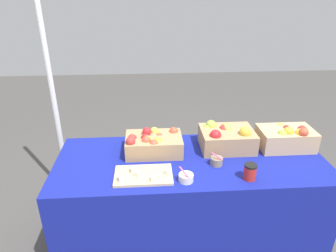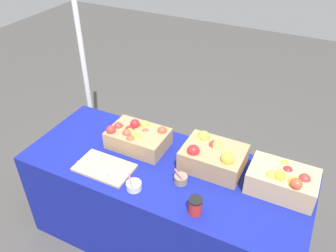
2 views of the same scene
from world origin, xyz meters
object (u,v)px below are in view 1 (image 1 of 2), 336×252
object	(u,v)px
sample_bowl_mid	(186,178)
apple_crate_middle	(226,138)
cutting_board_front	(143,175)
apple_crate_right	(153,143)
sample_bowl_near	(217,161)
apple_crate_left	(286,137)
tent_pole	(51,87)
coffee_cup	(250,172)

from	to	relation	value
sample_bowl_mid	apple_crate_middle	bearing A→B (deg)	49.35
cutting_board_front	sample_bowl_mid	xyz separation A→B (m)	(0.27, -0.07, 0.01)
apple_crate_right	sample_bowl_mid	distance (m)	0.43
apple_crate_middle	sample_bowl_near	world-z (taller)	apple_crate_middle
apple_crate_left	cutting_board_front	size ratio (longest dim) A/B	1.07
cutting_board_front	tent_pole	world-z (taller)	tent_pole
apple_crate_left	sample_bowl_mid	world-z (taller)	apple_crate_left
apple_crate_left	tent_pole	distance (m)	1.89
apple_crate_right	cutting_board_front	distance (m)	0.32
sample_bowl_near	apple_crate_middle	bearing A→B (deg)	62.99
apple_crate_right	sample_bowl_near	world-z (taller)	apple_crate_right
sample_bowl_near	coffee_cup	world-z (taller)	coffee_cup
cutting_board_front	sample_bowl_mid	size ratio (longest dim) A/B	3.58
sample_bowl_near	tent_pole	distance (m)	1.45
apple_crate_right	coffee_cup	distance (m)	0.71
sample_bowl_near	apple_crate_left	bearing A→B (deg)	19.72
apple_crate_right	coffee_cup	xyz separation A→B (m)	(0.60, -0.38, -0.02)
cutting_board_front	tent_pole	size ratio (longest dim) A/B	0.17
cutting_board_front	apple_crate_middle	bearing A→B (deg)	28.99
apple_crate_left	coffee_cup	bearing A→B (deg)	-135.88
apple_crate_right	sample_bowl_mid	world-z (taller)	apple_crate_right
apple_crate_left	apple_crate_right	world-z (taller)	apple_crate_left
sample_bowl_near	tent_pole	xyz separation A→B (m)	(-1.23, 0.68, 0.34)
apple_crate_middle	apple_crate_right	distance (m)	0.55
apple_crate_left	coffee_cup	size ratio (longest dim) A/B	3.78
apple_crate_middle	coffee_cup	world-z (taller)	apple_crate_middle
apple_crate_left	apple_crate_right	size ratio (longest dim) A/B	0.98
coffee_cup	tent_pole	distance (m)	1.68
apple_crate_middle	sample_bowl_mid	bearing A→B (deg)	-130.65
apple_crate_right	apple_crate_middle	bearing A→B (deg)	3.37
apple_crate_right	sample_bowl_near	xyz separation A→B (m)	(0.43, -0.20, -0.05)
sample_bowl_mid	coffee_cup	bearing A→B (deg)	-0.77
apple_crate_left	sample_bowl_mid	size ratio (longest dim) A/B	3.82
sample_bowl_near	tent_pole	size ratio (longest dim) A/B	0.05
sample_bowl_mid	tent_pole	size ratio (longest dim) A/B	0.05
coffee_cup	tent_pole	xyz separation A→B (m)	(-1.41, 0.87, 0.31)
apple_crate_middle	cutting_board_front	distance (m)	0.71
tent_pole	sample_bowl_near	bearing A→B (deg)	-28.99
sample_bowl_mid	coffee_cup	distance (m)	0.40
apple_crate_left	sample_bowl_near	bearing A→B (deg)	-160.28
coffee_cup	tent_pole	bearing A→B (deg)	148.39
apple_crate_left	apple_crate_middle	world-z (taller)	apple_crate_middle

